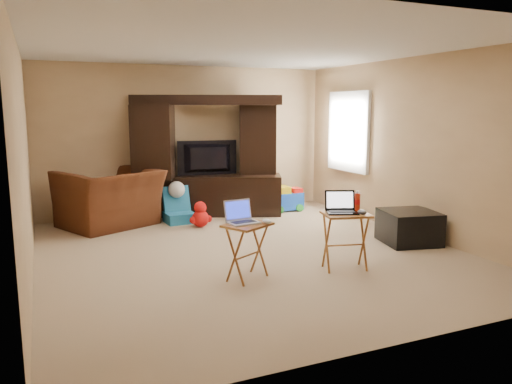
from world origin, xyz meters
name	(u,v)px	position (x,y,z in m)	size (l,w,h in m)	color
floor	(250,252)	(0.00, 0.00, 0.00)	(5.50, 5.50, 0.00)	tan
ceiling	(249,47)	(0.00, 0.00, 2.50)	(5.50, 5.50, 0.00)	silver
wall_back	(188,140)	(0.00, 2.75, 1.25)	(5.00, 5.00, 0.00)	tan
wall_front	(397,184)	(0.00, -2.75, 1.25)	(5.00, 5.00, 0.00)	tan
wall_left	(24,162)	(-2.50, 0.00, 1.25)	(5.50, 5.50, 0.00)	tan
wall_right	(412,147)	(2.50, 0.00, 1.25)	(5.50, 5.50, 0.00)	tan
window_pane	(349,132)	(2.48, 1.55, 1.40)	(1.20, 1.20, 0.00)	white
window_frame	(348,132)	(2.46, 1.55, 1.40)	(0.06, 1.14, 1.34)	white
entertainment_center	(208,156)	(0.25, 2.41, 1.00)	(2.45, 0.61, 2.00)	black
television	(208,158)	(0.25, 2.39, 0.96)	(1.02, 0.13, 0.59)	black
recliner	(110,198)	(-1.41, 2.14, 0.43)	(1.34, 1.17, 0.87)	#4E1F10
child_rocker	(179,205)	(-0.38, 1.96, 0.29)	(0.43, 0.49, 0.57)	#19628B
plush_toy	(200,214)	(-0.16, 1.55, 0.20)	(0.36, 0.30, 0.40)	red
push_toy	(286,198)	(1.58, 2.14, 0.23)	(0.60, 0.43, 0.45)	blue
ottoman	(409,227)	(2.13, -0.44, 0.22)	(0.68, 0.68, 0.44)	black
tray_table_left	(247,252)	(-0.41, -0.91, 0.30)	(0.46, 0.37, 0.60)	#A96D28
tray_table_right	(345,241)	(0.72, -1.04, 0.32)	(0.49, 0.40, 0.64)	#A16027
laptop_left	(244,212)	(-0.44, -0.88, 0.72)	(0.31, 0.26, 0.24)	silver
laptop_right	(342,203)	(0.68, -1.02, 0.76)	(0.34, 0.28, 0.24)	black
mouse_left	(267,221)	(-0.22, -0.98, 0.62)	(0.08, 0.12, 0.05)	white
mouse_right	(362,212)	(0.85, -1.16, 0.67)	(0.08, 0.13, 0.05)	#44454A
water_bottle	(357,202)	(0.92, -0.96, 0.74)	(0.06, 0.06, 0.20)	#B7210B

